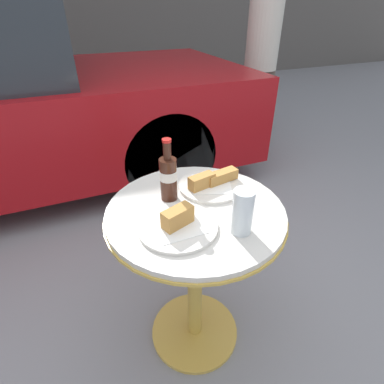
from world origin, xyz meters
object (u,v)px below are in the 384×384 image
(lunch_plate_near, at_px, (211,183))
(bistro_table, at_px, (195,249))
(pedestrian, at_px, (261,55))
(drinking_glass, at_px, (242,214))
(lunch_plate_far, at_px, (178,224))
(cola_bottle_left, at_px, (168,176))

(lunch_plate_near, bearing_deg, bistro_table, -136.18)
(bistro_table, bearing_deg, lunch_plate_near, 43.82)
(bistro_table, distance_m, pedestrian, 2.52)
(bistro_table, distance_m, drinking_glass, 0.32)
(lunch_plate_far, relative_size, pedestrian, 0.16)
(bistro_table, xyz_separation_m, drinking_glass, (0.08, -0.17, 0.26))
(cola_bottle_left, relative_size, pedestrian, 0.15)
(drinking_glass, relative_size, lunch_plate_near, 0.59)
(pedestrian, bearing_deg, lunch_plate_near, -127.98)
(pedestrian, bearing_deg, cola_bottle_left, -131.07)
(bistro_table, distance_m, lunch_plate_near, 0.27)
(bistro_table, xyz_separation_m, lunch_plate_near, (0.11, 0.11, 0.21))
(cola_bottle_left, bearing_deg, pedestrian, 48.93)
(pedestrian, bearing_deg, bistro_table, -128.50)
(lunch_plate_far, height_order, pedestrian, pedestrian)
(drinking_glass, bearing_deg, bistro_table, 116.59)
(cola_bottle_left, relative_size, drinking_glass, 1.56)
(bistro_table, distance_m, lunch_plate_far, 0.24)
(cola_bottle_left, bearing_deg, drinking_glass, -61.03)
(bistro_table, height_order, lunch_plate_near, lunch_plate_near)
(cola_bottle_left, height_order, drinking_glass, cola_bottle_left)
(drinking_glass, distance_m, pedestrian, 2.58)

